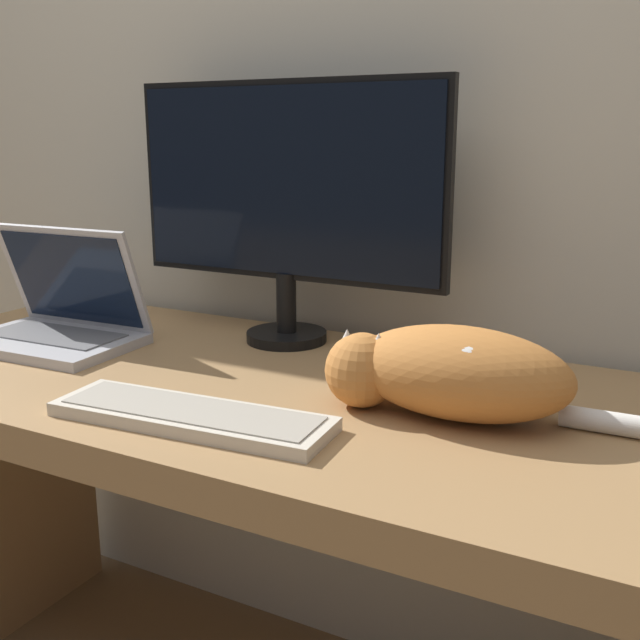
# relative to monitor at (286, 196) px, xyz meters

# --- Properties ---
(wall_back) EXTENTS (6.40, 0.06, 2.60)m
(wall_back) POSITION_rel_monitor_xyz_m (0.06, 0.17, 0.24)
(wall_back) COLOR beige
(wall_back) RESTS_ON ground_plane
(desk) EXTENTS (1.55, 0.69, 0.77)m
(desk) POSITION_rel_monitor_xyz_m (0.06, -0.23, -0.45)
(desk) COLOR #A37A4C
(desk) RESTS_ON ground_plane
(monitor) EXTENTS (0.67, 0.16, 0.51)m
(monitor) POSITION_rel_monitor_xyz_m (0.00, 0.00, 0.00)
(monitor) COLOR black
(monitor) RESTS_ON desk
(laptop) EXTENTS (0.34, 0.24, 0.23)m
(laptop) POSITION_rel_monitor_xyz_m (-0.39, -0.23, -0.25)
(laptop) COLOR #B7B7BC
(laptop) RESTS_ON desk
(external_keyboard) EXTENTS (0.43, 0.16, 0.02)m
(external_keyboard) POSITION_rel_monitor_xyz_m (0.10, -0.45, -0.28)
(external_keyboard) COLOR beige
(external_keyboard) RESTS_ON desk
(cat) EXTENTS (0.51, 0.19, 0.14)m
(cat) POSITION_rel_monitor_xyz_m (0.42, -0.24, -0.22)
(cat) COLOR #C67A38
(cat) RESTS_ON desk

